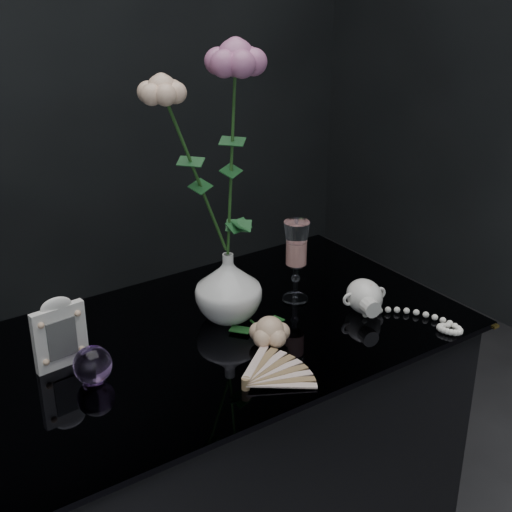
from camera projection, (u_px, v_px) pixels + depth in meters
table at (209, 487)px, 1.56m from camera, size 1.05×0.58×0.76m
vase at (228, 287)px, 1.45m from camera, size 0.14×0.14×0.14m
wine_glass at (296, 262)px, 1.51m from camera, size 0.06×0.06×0.18m
picture_frame at (59, 332)px, 1.28m from camera, size 0.11×0.09×0.14m
paperweight at (93, 365)px, 1.25m from camera, size 0.09×0.09×0.07m
paper_fan at (246, 383)px, 1.23m from camera, size 0.27×0.23×0.03m
loose_rose at (270, 331)px, 1.36m from camera, size 0.18×0.21×0.06m
pearl_jar at (365, 295)px, 1.49m from camera, size 0.30×0.31×0.07m
roses at (213, 149)px, 1.31m from camera, size 0.24×0.12×0.47m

